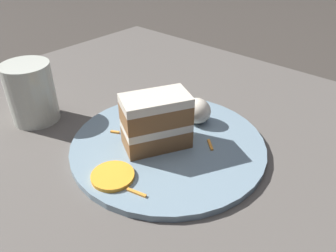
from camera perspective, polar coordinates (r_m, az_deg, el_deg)
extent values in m
plane|color=#38332D|center=(0.51, -1.76, -9.06)|extent=(6.00, 6.00, 0.00)
cube|color=#56514C|center=(0.50, -1.79, -7.74)|extent=(1.04, 0.92, 0.03)
cylinder|color=gray|center=(0.51, 0.00, -3.22)|extent=(0.30, 0.30, 0.01)
cube|color=brown|center=(0.50, -2.03, -1.85)|extent=(0.09, 0.11, 0.03)
cube|color=silver|center=(0.48, -2.08, 0.15)|extent=(0.09, 0.11, 0.01)
cube|color=brown|center=(0.47, -2.13, 2.24)|extent=(0.09, 0.11, 0.03)
cube|color=silver|center=(0.46, -2.18, 4.48)|extent=(0.09, 0.11, 0.01)
ellipsoid|color=silver|center=(0.55, 5.09, 2.67)|extent=(0.05, 0.04, 0.04)
cylinder|color=orange|center=(0.45, -9.60, -8.57)|extent=(0.06, 0.06, 0.01)
cube|color=orange|center=(0.56, 0.37, 0.97)|extent=(0.02, 0.01, 0.00)
cube|color=orange|center=(0.50, 7.36, -3.27)|extent=(0.02, 0.02, 0.00)
cube|color=orange|center=(0.42, -5.50, -11.48)|extent=(0.03, 0.01, 0.00)
cube|color=orange|center=(0.54, -8.98, -0.90)|extent=(0.01, 0.01, 0.00)
cylinder|color=beige|center=(0.61, -22.73, 5.35)|extent=(0.08, 0.08, 0.10)
cylinder|color=silver|center=(0.62, -22.07, 2.62)|extent=(0.07, 0.07, 0.04)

